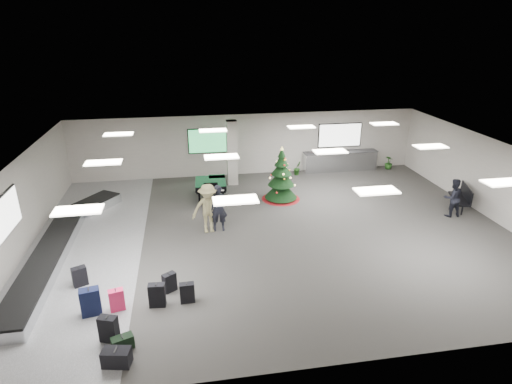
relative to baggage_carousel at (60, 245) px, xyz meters
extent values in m
plane|color=#32312E|center=(7.84, 0.08, -0.21)|extent=(18.00, 18.00, 0.00)
cube|color=#BCB5AC|center=(7.84, 7.08, 1.39)|extent=(18.00, 0.02, 3.20)
cube|color=#BCB5AC|center=(7.84, -6.92, 1.39)|extent=(18.00, 0.02, 3.20)
cube|color=#BCB5AC|center=(-1.16, 0.08, 1.39)|extent=(0.02, 14.00, 3.20)
cube|color=#BCB5AC|center=(16.84, 0.08, 1.39)|extent=(0.02, 14.00, 3.20)
cube|color=silver|center=(7.84, 0.08, 2.99)|extent=(18.00, 14.00, 0.02)
cube|color=slate|center=(0.84, 0.08, -0.21)|extent=(4.00, 14.00, 0.01)
cube|color=#ACA79D|center=(6.84, 5.68, 1.39)|extent=(0.50, 0.50, 3.20)
cube|color=green|center=(5.84, 7.03, 1.69)|extent=(2.20, 0.08, 1.30)
cube|color=white|center=(12.84, 7.03, 1.69)|extent=(2.40, 0.08, 1.30)
cube|color=white|center=(-1.11, -0.92, 1.69)|extent=(0.08, 2.10, 1.30)
cube|color=white|center=(1.84, -3.92, 2.93)|extent=(1.20, 0.60, 0.04)
cube|color=white|center=(1.84, 0.08, 2.93)|extent=(1.20, 0.60, 0.04)
cube|color=white|center=(1.84, 4.08, 2.93)|extent=(1.20, 0.60, 0.04)
cube|color=white|center=(5.84, -3.92, 2.93)|extent=(1.20, 0.60, 0.04)
cube|color=white|center=(5.84, 0.08, 2.93)|extent=(1.20, 0.60, 0.04)
cube|color=white|center=(5.84, 4.08, 2.93)|extent=(1.20, 0.60, 0.04)
cube|color=white|center=(9.84, -3.92, 2.93)|extent=(1.20, 0.60, 0.04)
cube|color=white|center=(9.84, 0.08, 2.93)|extent=(1.20, 0.60, 0.04)
cube|color=white|center=(9.84, 4.08, 2.93)|extent=(1.20, 0.60, 0.04)
cube|color=white|center=(13.84, -3.92, 2.93)|extent=(1.20, 0.60, 0.04)
cube|color=white|center=(13.84, 0.08, 2.93)|extent=(1.20, 0.60, 0.04)
cube|color=white|center=(13.84, 4.08, 2.93)|extent=(1.20, 0.60, 0.04)
cube|color=silver|center=(-0.16, -0.92, -0.02)|extent=(1.00, 8.00, 0.38)
cube|color=black|center=(-0.16, -0.92, 0.19)|extent=(0.95, 7.90, 0.05)
cube|color=silver|center=(0.64, 3.68, -0.02)|extent=(1.97, 2.21, 0.38)
cube|color=black|center=(0.64, 3.68, 0.19)|extent=(1.87, 2.10, 0.05)
cube|color=silver|center=(12.84, 6.73, 0.31)|extent=(4.00, 0.60, 1.05)
cube|color=#333336|center=(12.84, 6.73, 0.85)|extent=(4.05, 0.65, 0.04)
cube|color=black|center=(2.42, -5.14, 0.14)|extent=(0.52, 0.39, 0.71)
cube|color=black|center=(2.42, -5.14, 0.51)|extent=(0.08, 0.15, 0.02)
cube|color=black|center=(3.56, -3.88, 0.14)|extent=(0.47, 0.27, 0.71)
cube|color=black|center=(3.56, -3.88, 0.51)|extent=(0.04, 0.15, 0.02)
cube|color=#E61E52|center=(2.45, -3.87, 0.11)|extent=(0.46, 0.33, 0.65)
cube|color=black|center=(2.45, -3.87, 0.44)|extent=(0.06, 0.14, 0.02)
cube|color=black|center=(3.89, -3.19, 0.08)|extent=(0.45, 0.40, 0.59)
cube|color=black|center=(3.89, -3.19, 0.39)|extent=(0.10, 0.12, 0.02)
cube|color=black|center=(1.78, -3.96, 0.19)|extent=(0.57, 0.40, 0.81)
cube|color=black|center=(1.78, -3.96, 0.61)|extent=(0.07, 0.19, 0.02)
cube|color=black|center=(2.78, -5.49, -0.04)|extent=(0.59, 0.44, 0.35)
cube|color=black|center=(2.78, -5.49, 0.15)|extent=(0.08, 0.16, 0.02)
cube|color=black|center=(4.40, -3.82, 0.09)|extent=(0.43, 0.24, 0.61)
cube|color=black|center=(4.40, -3.82, 0.41)|extent=(0.04, 0.13, 0.02)
cube|color=black|center=(1.17, -2.43, 0.10)|extent=(0.49, 0.40, 0.62)
cube|color=black|center=(1.17, -2.43, 0.42)|extent=(0.09, 0.14, 0.02)
cube|color=black|center=(2.71, -6.03, 0.00)|extent=(0.71, 0.48, 0.43)
cube|color=black|center=(2.71, -6.03, 0.23)|extent=(0.07, 0.22, 0.02)
cone|color=maroon|center=(8.78, 3.31, -0.16)|extent=(1.75, 1.75, 0.11)
cylinder|color=#3F2819|center=(8.78, 3.31, 0.02)|extent=(0.11, 0.11, 0.46)
cone|color=black|center=(8.78, 3.31, 0.29)|extent=(1.48, 1.48, 0.83)
cone|color=black|center=(8.78, 3.31, 0.85)|extent=(1.20, 1.20, 0.74)
cone|color=black|center=(8.78, 3.31, 1.31)|extent=(0.92, 0.92, 0.65)
cone|color=black|center=(8.78, 3.31, 1.68)|extent=(0.65, 0.65, 0.55)
cone|color=black|center=(8.78, 3.31, 2.00)|extent=(0.37, 0.37, 0.42)
cone|color=#FFE566|center=(8.78, 3.31, 2.21)|extent=(0.15, 0.15, 0.17)
cube|color=black|center=(5.63, 3.93, 0.51)|extent=(1.44, 1.60, 0.25)
cube|color=black|center=(5.59, 3.09, 0.44)|extent=(1.29, 0.33, 0.09)
cube|color=white|center=(5.59, 3.07, 0.49)|extent=(1.15, 0.18, 0.02)
cube|color=black|center=(5.60, 3.31, 0.68)|extent=(0.62, 0.06, 0.19)
cylinder|color=black|center=(5.08, 3.34, 0.09)|extent=(0.09, 0.09, 0.60)
cylinder|color=black|center=(6.13, 3.29, 0.09)|extent=(0.09, 0.09, 0.60)
cylinder|color=black|center=(5.66, 4.54, 0.09)|extent=(0.09, 0.09, 0.60)
cube|color=black|center=(16.13, 0.94, 0.25)|extent=(1.08, 1.73, 0.07)
cylinder|color=black|center=(16.13, 0.29, 0.01)|extent=(0.07, 0.07, 0.44)
cylinder|color=black|center=(16.13, 1.60, 0.01)|extent=(0.07, 0.07, 0.44)
cube|color=black|center=(16.38, 0.94, 0.55)|extent=(0.62, 1.56, 0.55)
imported|color=black|center=(5.73, 0.63, 0.71)|extent=(0.68, 0.45, 1.84)
imported|color=#8E8557|center=(5.31, 0.57, 0.76)|extent=(1.34, 0.87, 1.95)
imported|color=black|center=(15.36, 0.33, 0.60)|extent=(0.80, 0.63, 1.64)
imported|color=#143D13|center=(10.38, 6.44, 0.16)|extent=(0.53, 0.53, 0.76)
imported|color=#143D13|center=(15.59, 6.55, 0.15)|extent=(0.57, 0.57, 0.73)
camera|label=1|loc=(4.62, -14.37, 7.33)|focal=30.00mm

